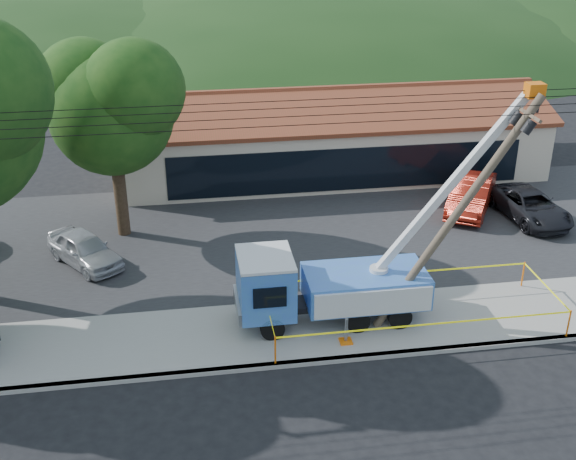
% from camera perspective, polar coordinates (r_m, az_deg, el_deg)
% --- Properties ---
extents(ground, '(120.00, 120.00, 0.00)m').
position_cam_1_polar(ground, '(22.80, 3.90, -13.49)').
color(ground, black).
rests_on(ground, ground).
extents(curb, '(60.00, 0.25, 0.15)m').
position_cam_1_polar(curb, '(24.38, 2.83, -10.29)').
color(curb, '#9D9993').
rests_on(curb, ground).
extents(sidewalk, '(60.00, 4.00, 0.15)m').
position_cam_1_polar(sidewalk, '(25.91, 1.99, -7.86)').
color(sidewalk, '#9D9993').
rests_on(sidewalk, ground).
extents(parking_lot, '(60.00, 12.00, 0.10)m').
position_cam_1_polar(parking_lot, '(32.79, -0.60, -0.26)').
color(parking_lot, '#28282B').
rests_on(parking_lot, ground).
extents(strip_mall, '(22.50, 8.53, 4.67)m').
position_cam_1_polar(strip_mall, '(40.07, 3.43, 7.43)').
color(strip_mall, beige).
rests_on(strip_mall, ground).
extents(tree_lot, '(6.30, 5.60, 8.94)m').
position_cam_1_polar(tree_lot, '(31.41, -13.86, 9.84)').
color(tree_lot, '#332316').
rests_on(tree_lot, ground).
extents(hill_west, '(78.40, 56.00, 28.00)m').
position_cam_1_polar(hill_west, '(74.40, -17.53, 13.35)').
color(hill_west, '#183714').
rests_on(hill_west, ground).
extents(hill_center, '(89.60, 64.00, 32.00)m').
position_cam_1_polar(hill_center, '(74.98, 2.29, 14.56)').
color(hill_center, '#183714').
rests_on(hill_center, ground).
extents(hill_east, '(72.80, 52.00, 26.00)m').
position_cam_1_polar(hill_east, '(81.18, 16.75, 14.39)').
color(hill_east, '#183714').
rests_on(hill_east, ground).
extents(utility_truck, '(10.24, 3.65, 8.43)m').
position_cam_1_polar(utility_truck, '(25.68, 3.14, -4.20)').
color(utility_truck, black).
rests_on(utility_truck, ground).
extents(leaning_pole, '(5.27, 1.62, 8.33)m').
position_cam_1_polar(leaning_pole, '(24.92, 13.64, 1.92)').
color(leaning_pole, brown).
rests_on(leaning_pole, ground).
extents(caution_tape, '(10.31, 3.60, 1.04)m').
position_cam_1_polar(caution_tape, '(26.17, 9.67, -5.70)').
color(caution_tape, orange).
rests_on(caution_tape, ground).
extents(car_silver, '(3.67, 4.18, 1.37)m').
position_cam_1_polar(car_silver, '(31.29, -15.61, -2.73)').
color(car_silver, '#A4A6AB').
rests_on(car_silver, ground).
extents(car_red, '(4.01, 5.13, 1.63)m').
position_cam_1_polar(car_red, '(36.20, 14.12, 1.43)').
color(car_red, maroon).
rests_on(car_red, ground).
extents(car_dark, '(2.72, 5.04, 1.34)m').
position_cam_1_polar(car_dark, '(35.98, 18.42, 0.70)').
color(car_dark, black).
rests_on(car_dark, ground).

